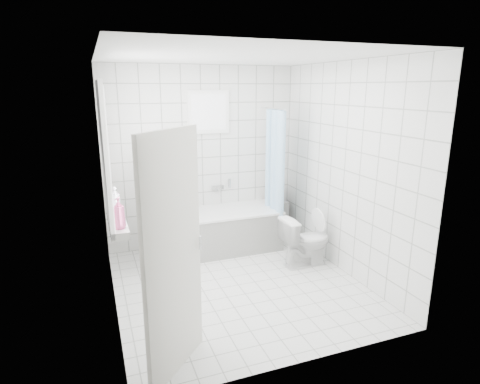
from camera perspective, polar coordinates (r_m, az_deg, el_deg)
name	(u,v)px	position (r m, az deg, el deg)	size (l,w,h in m)	color
ground	(238,285)	(4.92, -0.25, -13.08)	(3.00, 3.00, 0.00)	white
ceiling	(238,56)	(4.36, -0.29, 18.76)	(3.00, 3.00, 0.00)	white
wall_back	(202,158)	(5.87, -5.39, 4.89)	(2.80, 0.02, 2.60)	white
wall_front	(305,219)	(3.15, 9.28, -3.80)	(2.80, 0.02, 2.60)	white
wall_left	(106,190)	(4.20, -18.48, 0.29)	(0.02, 3.00, 2.60)	white
wall_right	(344,170)	(5.11, 14.64, 3.03)	(0.02, 3.00, 2.60)	white
window_left	(107,155)	(4.44, -18.39, 4.99)	(0.01, 0.90, 1.40)	white
window_back	(209,112)	(5.78, -4.45, 11.25)	(0.50, 0.01, 0.50)	white
window_sill	(117,222)	(4.61, -17.10, -4.05)	(0.18, 1.02, 0.08)	white
door	(174,257)	(3.21, -9.43, -9.17)	(0.04, 0.80, 2.00)	silver
bathtub	(218,230)	(5.81, -3.08, -5.49)	(1.75, 0.77, 0.58)	white
partition_wall	(151,208)	(5.42, -12.49, -2.18)	(0.15, 0.85, 1.50)	white
tiled_ledge	(274,219)	(6.39, 4.88, -3.78)	(0.40, 0.24, 0.55)	white
toilet	(306,241)	(5.37, 9.32, -6.88)	(0.37, 0.66, 0.67)	white
curtain_rod	(273,109)	(5.73, 4.69, 11.72)	(0.02, 0.02, 0.80)	silver
shower_curtain	(275,174)	(5.73, 5.06, 2.63)	(0.14, 0.48, 1.78)	#4DA1E3
tub_faucet	(218,187)	(5.98, -3.21, 0.71)	(0.18, 0.06, 0.06)	silver
sill_bottles	(117,208)	(4.51, -17.09, -2.15)	(0.17, 0.77, 0.32)	white
ledge_bottles	(276,195)	(6.26, 5.10, -0.40)	(0.20, 0.19, 0.25)	blue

